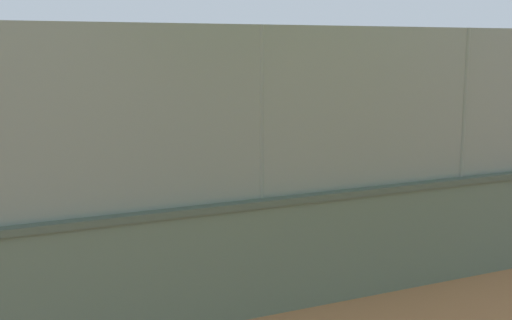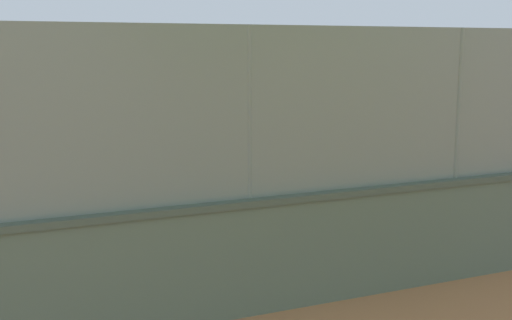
{
  "view_description": "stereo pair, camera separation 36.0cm",
  "coord_description": "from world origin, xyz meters",
  "px_view_note": "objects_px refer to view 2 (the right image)",
  "views": [
    {
      "loc": [
        4.16,
        16.99,
        3.2
      ],
      "look_at": [
        -1.38,
        5.46,
        1.03
      ],
      "focal_mm": 46.77,
      "sensor_mm": 36.0,
      "label": 1
    },
    {
      "loc": [
        3.83,
        17.14,
        3.2
      ],
      "look_at": [
        -1.38,
        5.46,
        1.03
      ],
      "focal_mm": 46.77,
      "sensor_mm": 36.0,
      "label": 2
    }
  ],
  "objects_px": {
    "spare_ball_by_wall": "(250,283)",
    "player_baseline_waiting": "(212,153)",
    "player_near_wall_returning": "(382,145)",
    "sports_ball": "(250,174)"
  },
  "relations": [
    {
      "from": "spare_ball_by_wall",
      "to": "player_baseline_waiting",
      "type": "bearing_deg",
      "value": -105.53
    },
    {
      "from": "player_baseline_waiting",
      "to": "spare_ball_by_wall",
      "type": "bearing_deg",
      "value": 74.47
    },
    {
      "from": "player_near_wall_returning",
      "to": "sports_ball",
      "type": "xyz_separation_m",
      "value": [
        4.38,
        2.02,
        -0.03
      ]
    },
    {
      "from": "sports_ball",
      "to": "player_near_wall_returning",
      "type": "bearing_deg",
      "value": -155.23
    },
    {
      "from": "player_near_wall_returning",
      "to": "spare_ball_by_wall",
      "type": "relative_size",
      "value": 9.85
    },
    {
      "from": "sports_ball",
      "to": "spare_ball_by_wall",
      "type": "height_order",
      "value": "sports_ball"
    },
    {
      "from": "player_baseline_waiting",
      "to": "spare_ball_by_wall",
      "type": "distance_m",
      "value": 6.1
    },
    {
      "from": "spare_ball_by_wall",
      "to": "sports_ball",
      "type": "bearing_deg",
      "value": -113.58
    },
    {
      "from": "player_baseline_waiting",
      "to": "sports_ball",
      "type": "relative_size",
      "value": 19.24
    },
    {
      "from": "sports_ball",
      "to": "spare_ball_by_wall",
      "type": "relative_size",
      "value": 0.53
    }
  ]
}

